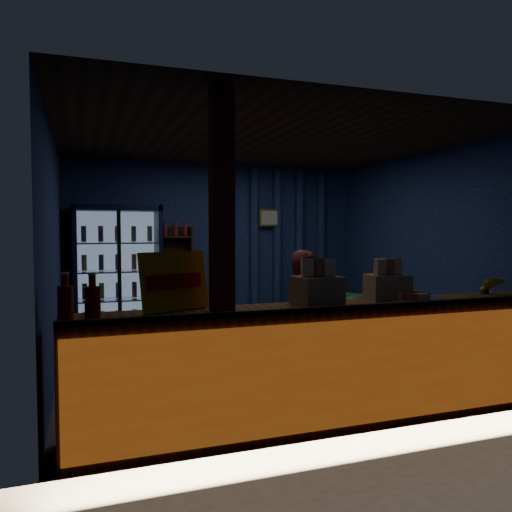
# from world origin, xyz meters

# --- Properties ---
(ground) EXTENTS (4.60, 4.60, 0.00)m
(ground) POSITION_xyz_m (0.00, 0.00, 0.00)
(ground) COLOR #515154
(ground) RESTS_ON ground
(room_walls) EXTENTS (4.60, 4.60, 4.60)m
(room_walls) POSITION_xyz_m (0.00, 0.00, 1.57)
(room_walls) COLOR navy
(room_walls) RESTS_ON ground
(counter) EXTENTS (4.40, 0.57, 0.99)m
(counter) POSITION_xyz_m (0.00, -1.91, 0.48)
(counter) COLOR brown
(counter) RESTS_ON ground
(support_post) EXTENTS (0.16, 0.16, 2.60)m
(support_post) POSITION_xyz_m (-1.05, -1.90, 1.30)
(support_post) COLOR maroon
(support_post) RESTS_ON ground
(beverage_cooler) EXTENTS (1.20, 0.62, 1.90)m
(beverage_cooler) POSITION_xyz_m (-1.55, 1.92, 0.93)
(beverage_cooler) COLOR black
(beverage_cooler) RESTS_ON ground
(bottle_shelf) EXTENTS (0.50, 0.28, 1.60)m
(bottle_shelf) POSITION_xyz_m (-0.70, 2.06, 0.79)
(bottle_shelf) COLOR #3E2713
(bottle_shelf) RESTS_ON ground
(curtain_folds) EXTENTS (1.74, 0.14, 2.50)m
(curtain_folds) POSITION_xyz_m (1.00, 2.14, 1.30)
(curtain_folds) COLOR navy
(curtain_folds) RESTS_ON room_walls
(framed_picture) EXTENTS (0.36, 0.04, 0.28)m
(framed_picture) POSITION_xyz_m (0.85, 2.10, 1.75)
(framed_picture) COLOR gold
(framed_picture) RESTS_ON room_walls
(shopkeeper) EXTENTS (0.56, 0.43, 1.37)m
(shopkeeper) POSITION_xyz_m (-0.07, -1.27, 0.68)
(shopkeeper) COLOR maroon
(shopkeeper) RESTS_ON ground
(green_chair) EXTENTS (0.87, 0.88, 0.58)m
(green_chair) POSITION_xyz_m (1.73, 1.27, 0.29)
(green_chair) COLOR #5FBF64
(green_chair) RESTS_ON ground
(side_table) EXTENTS (0.63, 0.56, 0.56)m
(side_table) POSITION_xyz_m (1.17, 1.42, 0.24)
(side_table) COLOR #3E2713
(side_table) RESTS_ON ground
(yellow_sign) EXTENTS (0.55, 0.31, 0.44)m
(yellow_sign) POSITION_xyz_m (-1.38, -1.74, 1.17)
(yellow_sign) COLOR yellow
(yellow_sign) RESTS_ON counter
(soda_bottles) EXTENTS (0.27, 0.18, 0.33)m
(soda_bottles) POSITION_xyz_m (-2.05, -2.00, 1.08)
(soda_bottles) COLOR red
(soda_bottles) RESTS_ON counter
(snack_box_left) EXTENTS (0.39, 0.34, 0.38)m
(snack_box_left) POSITION_xyz_m (-0.24, -1.85, 1.08)
(snack_box_left) COLOR #9E864C
(snack_box_left) RESTS_ON counter
(snack_box_centre) EXTENTS (0.38, 0.33, 0.36)m
(snack_box_centre) POSITION_xyz_m (0.47, -1.78, 1.08)
(snack_box_centre) COLOR #9E864C
(snack_box_centre) RESTS_ON counter
(pastry_tray) EXTENTS (0.49, 0.49, 0.08)m
(pastry_tray) POSITION_xyz_m (0.63, -1.91, 0.98)
(pastry_tray) COLOR silver
(pastry_tray) RESTS_ON counter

